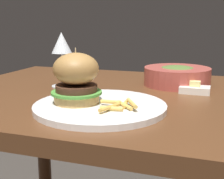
# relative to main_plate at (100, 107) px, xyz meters

# --- Properties ---
(dining_table) EXTENTS (1.25, 0.79, 0.74)m
(dining_table) POSITION_rel_main_plate_xyz_m (0.08, 0.19, -0.10)
(dining_table) COLOR #56331C
(dining_table) RESTS_ON ground
(main_plate) EXTENTS (0.32, 0.32, 0.01)m
(main_plate) POSITION_rel_main_plate_xyz_m (0.00, 0.00, 0.00)
(main_plate) COLOR white
(main_plate) RESTS_ON dining_table
(burger_sandwich) EXTENTS (0.12, 0.12, 0.13)m
(burger_sandwich) POSITION_rel_main_plate_xyz_m (-0.06, -0.01, 0.07)
(burger_sandwich) COLOR tan
(burger_sandwich) RESTS_ON main_plate
(fries_pile) EXTENTS (0.09, 0.11, 0.02)m
(fries_pile) POSITION_rel_main_plate_xyz_m (0.06, -0.02, 0.01)
(fries_pile) COLOR gold
(fries_pile) RESTS_ON main_plate
(wine_glass) EXTENTS (0.07, 0.07, 0.17)m
(wine_glass) POSITION_rel_main_plate_xyz_m (-0.21, 0.21, 0.12)
(wine_glass) COLOR silver
(wine_glass) RESTS_ON dining_table
(butter_dish) EXTENTS (0.09, 0.06, 0.04)m
(butter_dish) POSITION_rel_main_plate_xyz_m (0.20, 0.25, 0.00)
(butter_dish) COLOR white
(butter_dish) RESTS_ON dining_table
(soup_bowl) EXTENTS (0.21, 0.21, 0.06)m
(soup_bowl) POSITION_rel_main_plate_xyz_m (0.14, 0.35, 0.02)
(soup_bowl) COLOR #B24C42
(soup_bowl) RESTS_ON dining_table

